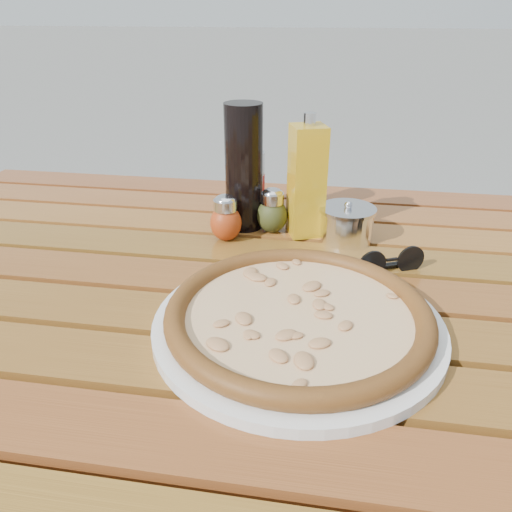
% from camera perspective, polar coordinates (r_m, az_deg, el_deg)
% --- Properties ---
extents(table, '(1.40, 0.90, 0.75)m').
position_cam_1_polar(table, '(0.78, -0.24, -7.65)').
color(table, '#3D250D').
rests_on(table, ground).
extents(plate, '(0.42, 0.42, 0.01)m').
position_cam_1_polar(plate, '(0.63, 4.80, -7.80)').
color(plate, silver).
rests_on(plate, table).
extents(pizza, '(0.36, 0.36, 0.03)m').
position_cam_1_polar(pizza, '(0.62, 4.86, -6.60)').
color(pizza, '#FDE6B5').
rests_on(pizza, plate).
extents(pepper_shaker, '(0.06, 0.06, 0.08)m').
position_cam_1_polar(pepper_shaker, '(0.85, -3.48, 4.30)').
color(pepper_shaker, '#AD3B13').
rests_on(pepper_shaker, table).
extents(oregano_shaker, '(0.07, 0.07, 0.08)m').
position_cam_1_polar(oregano_shaker, '(0.88, 1.86, 5.13)').
color(oregano_shaker, '#3D431A').
rests_on(oregano_shaker, table).
extents(dark_bottle, '(0.08, 0.08, 0.22)m').
position_cam_1_polar(dark_bottle, '(0.88, -1.39, 10.04)').
color(dark_bottle, black).
rests_on(dark_bottle, table).
extents(soda_can, '(0.08, 0.08, 0.12)m').
position_cam_1_polar(soda_can, '(0.96, -1.00, 8.31)').
color(soda_can, silver).
rests_on(soda_can, table).
extents(olive_oil_cruet, '(0.07, 0.07, 0.21)m').
position_cam_1_polar(olive_oil_cruet, '(0.86, 5.81, 8.53)').
color(olive_oil_cruet, '#BD8F14').
rests_on(olive_oil_cruet, table).
extents(parmesan_tin, '(0.10, 0.10, 0.07)m').
position_cam_1_polar(parmesan_tin, '(0.87, 10.32, 3.70)').
color(parmesan_tin, white).
rests_on(parmesan_tin, table).
extents(sunglasses, '(0.11, 0.07, 0.04)m').
position_cam_1_polar(sunglasses, '(0.78, 15.11, -0.73)').
color(sunglasses, black).
rests_on(sunglasses, table).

